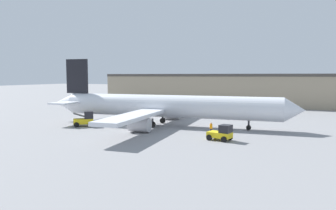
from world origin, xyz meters
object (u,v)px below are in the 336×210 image
Objects in this scene: airplane at (162,106)px; baggage_tug at (221,133)px; belt_loader_truck at (85,119)px; ground_crew_worker at (211,128)px.

airplane is 13.30× the size of baggage_tug.
belt_loader_truck is (-22.37, 2.29, 0.18)m from baggage_tug.
belt_loader_truck is at bearing -174.41° from baggage_tug.
belt_loader_truck reaches higher than ground_crew_worker.
airplane is 24.62× the size of ground_crew_worker.
ground_crew_worker is (9.42, -4.67, -2.15)m from airplane.
airplane reaches higher than belt_loader_truck.
ground_crew_worker is at bearing 136.41° from baggage_tug.
belt_loader_truck reaches higher than baggage_tug.
airplane is 12.22m from belt_loader_truck.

